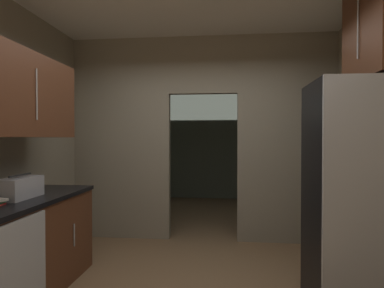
# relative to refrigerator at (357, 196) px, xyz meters

# --- Properties ---
(kitchen_partition) EXTENTS (3.64, 0.12, 2.83)m
(kitchen_partition) POSITION_rel_refrigerator_xyz_m (-1.44, 1.72, 0.56)
(kitchen_partition) COLOR gray
(kitchen_partition) RESTS_ON ground
(adjoining_room_shell) EXTENTS (3.64, 3.23, 2.83)m
(adjoining_room_shell) POSITION_rel_refrigerator_xyz_m (-1.43, 3.89, 0.47)
(adjoining_room_shell) COLOR gray
(adjoining_room_shell) RESTS_ON ground
(refrigerator) EXTENTS (0.74, 0.71, 1.89)m
(refrigerator) POSITION_rel_refrigerator_xyz_m (0.00, 0.00, 0.00)
(refrigerator) COLOR black
(refrigerator) RESTS_ON ground
(lower_cabinet_run) EXTENTS (0.70, 1.61, 0.89)m
(lower_cabinet_run) POSITION_rel_refrigerator_xyz_m (-2.90, -0.12, -0.49)
(lower_cabinet_run) COLOR brown
(lower_cabinet_run) RESTS_ON ground
(dishwasher) EXTENTS (0.02, 0.56, 0.83)m
(dishwasher) POSITION_rel_refrigerator_xyz_m (-2.56, -0.57, -0.53)
(dishwasher) COLOR #B7BABC
(dishwasher) RESTS_ON ground
(upper_cabinet_counterside) EXTENTS (0.36, 1.45, 0.75)m
(upper_cabinet_counterside) POSITION_rel_refrigerator_xyz_m (-2.90, -0.12, 0.86)
(upper_cabinet_counterside) COLOR brown
(upper_cabinet_fridgeside) EXTENTS (0.36, 0.82, 0.90)m
(upper_cabinet_fridgeside) POSITION_rel_refrigerator_xyz_m (0.21, 0.10, 1.42)
(upper_cabinet_fridgeside) COLOR brown
(boombox) EXTENTS (0.21, 0.42, 0.21)m
(boombox) POSITION_rel_refrigerator_xyz_m (-2.87, -0.14, 0.04)
(boombox) COLOR #B2B2B7
(boombox) RESTS_ON lower_cabinet_run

